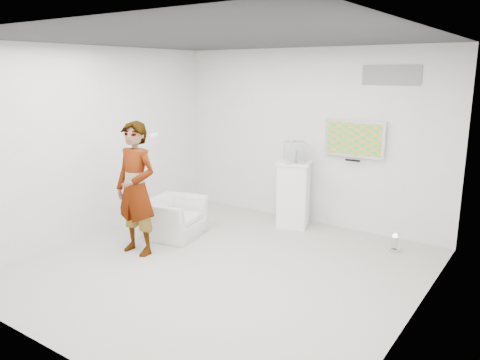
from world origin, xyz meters
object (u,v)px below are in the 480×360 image
(armchair, at_px, (173,217))
(pedestal, at_px, (294,194))
(tv, at_px, (355,139))
(floor_uplight, at_px, (394,243))
(person, at_px, (136,189))

(armchair, relative_size, pedestal, 0.83)
(tv, xyz_separation_m, armchair, (-2.26, -1.90, -1.25))
(tv, distance_m, armchair, 3.20)
(pedestal, bearing_deg, armchair, -131.12)
(tv, height_order, armchair, tv)
(tv, xyz_separation_m, pedestal, (-0.90, -0.34, -0.99))
(pedestal, height_order, floor_uplight, pedestal)
(tv, relative_size, pedestal, 0.89)
(tv, height_order, person, person)
(tv, distance_m, pedestal, 1.38)
(pedestal, bearing_deg, person, -118.29)
(pedestal, bearing_deg, tv, 20.78)
(person, distance_m, armchair, 1.06)
(tv, relative_size, armchair, 1.07)
(tv, bearing_deg, pedestal, -159.22)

